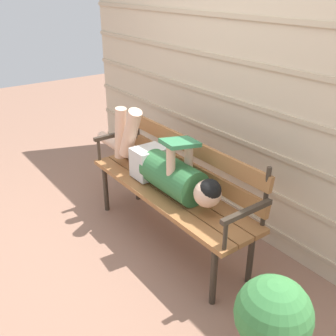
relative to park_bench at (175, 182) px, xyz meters
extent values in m
plane|color=#936B56|center=(0.00, -0.20, -0.52)|extent=(12.00, 12.00, 0.00)
cube|color=beige|center=(0.00, 0.60, 0.56)|extent=(4.31, 0.06, 2.15)
cube|color=#C1AD8E|center=(0.00, 0.56, -0.37)|extent=(4.31, 0.02, 0.04)
cube|color=#C1AD8E|center=(0.00, 0.56, -0.06)|extent=(4.31, 0.02, 0.04)
cube|color=#C1AD8E|center=(0.00, 0.56, 0.25)|extent=(4.31, 0.02, 0.04)
cube|color=#C1AD8E|center=(0.00, 0.56, 0.56)|extent=(4.31, 0.02, 0.04)
cube|color=#C1AD8E|center=(0.00, 0.56, 0.86)|extent=(4.31, 0.02, 0.04)
cube|color=#C1AD8E|center=(0.00, 0.56, 1.17)|extent=(4.31, 0.02, 0.04)
cube|color=#9E6638|center=(0.00, -0.21, -0.06)|extent=(1.64, 0.14, 0.04)
cube|color=#9E6638|center=(0.00, -0.07, -0.06)|extent=(1.64, 0.14, 0.04)
cube|color=#9E6638|center=(0.00, 0.08, -0.06)|extent=(1.64, 0.14, 0.04)
cube|color=#9E6638|center=(0.00, 0.15, 0.07)|extent=(1.58, 0.05, 0.11)
cube|color=#9E6638|center=(0.00, 0.15, 0.26)|extent=(1.58, 0.05, 0.11)
cylinder|color=#382D23|center=(-0.76, 0.15, 0.17)|extent=(0.03, 0.03, 0.42)
cylinder|color=#382D23|center=(0.76, 0.15, 0.17)|extent=(0.03, 0.03, 0.42)
cylinder|color=#382D23|center=(-0.72, -0.24, -0.30)|extent=(0.04, 0.04, 0.44)
cylinder|color=#382D23|center=(0.72, -0.24, -0.30)|extent=(0.04, 0.04, 0.44)
cylinder|color=#382D23|center=(-0.72, 0.10, -0.30)|extent=(0.04, 0.04, 0.44)
cylinder|color=#382D23|center=(0.72, 0.10, -0.30)|extent=(0.04, 0.04, 0.44)
cube|color=#382D23|center=(-0.80, -0.07, 0.16)|extent=(0.04, 0.41, 0.03)
cylinder|color=#382D23|center=(-0.80, -0.24, 0.06)|extent=(0.03, 0.03, 0.20)
cube|color=#382D23|center=(0.80, -0.07, 0.16)|extent=(0.04, 0.41, 0.03)
cylinder|color=#382D23|center=(0.80, -0.24, 0.06)|extent=(0.03, 0.03, 0.20)
cylinder|color=#33703D|center=(0.06, -0.07, 0.09)|extent=(0.52, 0.27, 0.27)
cube|color=silver|center=(-0.26, -0.07, 0.09)|extent=(0.20, 0.25, 0.24)
sphere|color=beige|center=(0.44, -0.07, 0.12)|extent=(0.19, 0.19, 0.19)
sphere|color=black|center=(0.46, -0.07, 0.16)|extent=(0.16, 0.16, 0.16)
cylinder|color=beige|center=(-0.43, -0.13, 0.30)|extent=(0.28, 0.11, 0.45)
cylinder|color=beige|center=(-0.59, -0.13, 0.25)|extent=(0.16, 0.09, 0.46)
cylinder|color=beige|center=(-0.76, -0.01, 0.01)|extent=(0.85, 0.10, 0.10)
cylinder|color=beige|center=(0.14, -0.15, 0.23)|extent=(0.06, 0.06, 0.28)
cylinder|color=beige|center=(0.14, 0.01, 0.23)|extent=(0.06, 0.06, 0.28)
cube|color=#337A4C|center=(0.14, -0.07, 0.39)|extent=(0.20, 0.27, 0.06)
sphere|color=#3D8442|center=(1.27, -0.35, -0.09)|extent=(0.39, 0.39, 0.39)
camera|label=1|loc=(2.12, -1.62, 1.40)|focal=41.81mm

